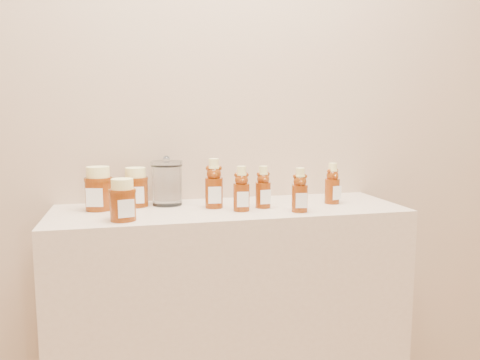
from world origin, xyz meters
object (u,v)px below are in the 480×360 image
object	(u,v)px
bear_bottle_back_left	(214,180)
bear_bottle_front_left	(241,186)
display_table	(230,331)
glass_canister	(167,181)
honey_jar_left	(99,188)

from	to	relation	value
bear_bottle_back_left	bear_bottle_front_left	distance (m)	0.11
display_table	bear_bottle_front_left	distance (m)	0.54
bear_bottle_front_left	glass_canister	world-z (taller)	same
bear_bottle_front_left	glass_canister	xyz separation A→B (m)	(-0.23, 0.16, 0.00)
display_table	bear_bottle_back_left	size ratio (longest dim) A/B	6.23
bear_bottle_front_left	honey_jar_left	distance (m)	0.48
display_table	bear_bottle_front_left	bearing A→B (deg)	-64.38
bear_bottle_front_left	display_table	bearing A→B (deg)	119.69
bear_bottle_back_left	display_table	bearing A→B (deg)	-11.23
bear_bottle_front_left	honey_jar_left	world-z (taller)	bear_bottle_front_left
bear_bottle_front_left	glass_canister	distance (m)	0.28
display_table	honey_jar_left	distance (m)	0.68
bear_bottle_back_left	bear_bottle_front_left	size ratio (longest dim) A/B	1.13
display_table	glass_canister	size ratio (longest dim) A/B	7.03
bear_bottle_back_left	honey_jar_left	size ratio (longest dim) A/B	1.31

